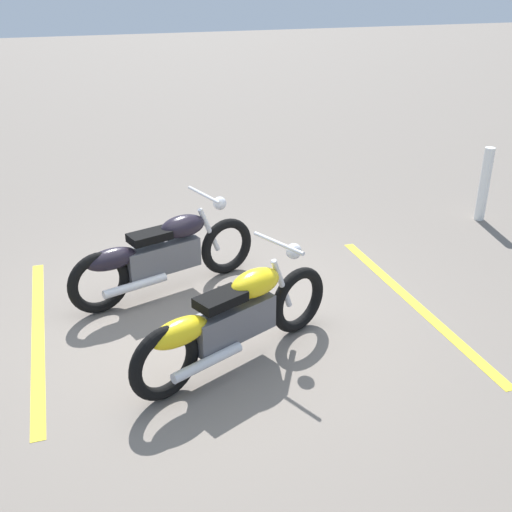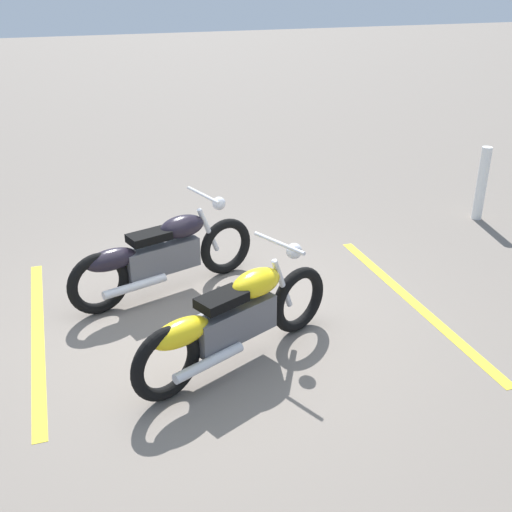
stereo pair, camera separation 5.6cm
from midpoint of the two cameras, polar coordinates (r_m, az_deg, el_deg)
The scene contains 6 objects.
ground_plane at distance 6.35m, azimuth -4.30°, elevation -5.91°, with size 60.00×60.00×0.00m, color slate.
motorcycle_bright_foreground at distance 5.45m, azimuth -2.41°, elevation -5.81°, with size 2.08×1.01×1.04m.
motorcycle_dark_foreground at distance 6.72m, azimuth -8.99°, elevation 0.13°, with size 2.16×0.87×1.04m.
bollard_post at distance 9.22m, azimuth 19.91°, elevation 6.29°, with size 0.14×0.14×1.04m, color white.
parking_stripe_near at distance 6.47m, azimuth -19.70°, elevation -6.82°, with size 3.20×0.12×0.01m, color yellow.
parking_stripe_mid at distance 6.86m, azimuth 14.00°, elevation -4.08°, with size 3.20×0.12×0.01m, color yellow.
Camera 2 is at (-1.33, -5.28, 3.26)m, focal length 43.43 mm.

